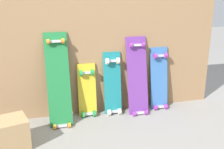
{
  "coord_description": "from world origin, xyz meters",
  "views": [
    {
      "loc": [
        -0.68,
        -2.59,
        1.26
      ],
      "look_at": [
        0.0,
        -0.07,
        0.45
      ],
      "focal_mm": 43.09,
      "sensor_mm": 36.0,
      "label": 1
    }
  ],
  "objects_px": {
    "skateboard_green": "(59,84)",
    "wooden_crate": "(12,133)",
    "skateboard_teal": "(113,86)",
    "skateboard_blue": "(159,81)",
    "skateboard_yellow": "(87,93)",
    "skateboard_purple": "(137,79)"
  },
  "relations": [
    {
      "from": "skateboard_purple",
      "to": "wooden_crate",
      "type": "xyz_separation_m",
      "value": [
        -1.25,
        -0.4,
        -0.24
      ]
    },
    {
      "from": "skateboard_yellow",
      "to": "skateboard_purple",
      "type": "xyz_separation_m",
      "value": [
        0.53,
        -0.05,
        0.12
      ]
    },
    {
      "from": "skateboard_blue",
      "to": "skateboard_purple",
      "type": "bearing_deg",
      "value": -171.37
    },
    {
      "from": "skateboard_teal",
      "to": "skateboard_green",
      "type": "bearing_deg",
      "value": -171.91
    },
    {
      "from": "skateboard_green",
      "to": "wooden_crate",
      "type": "bearing_deg",
      "value": -139.89
    },
    {
      "from": "skateboard_yellow",
      "to": "skateboard_teal",
      "type": "relative_size",
      "value": 0.85
    },
    {
      "from": "skateboard_teal",
      "to": "skateboard_yellow",
      "type": "bearing_deg",
      "value": 178.06
    },
    {
      "from": "skateboard_green",
      "to": "skateboard_teal",
      "type": "bearing_deg",
      "value": 8.09
    },
    {
      "from": "skateboard_green",
      "to": "wooden_crate",
      "type": "distance_m",
      "value": 0.63
    },
    {
      "from": "skateboard_teal",
      "to": "skateboard_blue",
      "type": "height_order",
      "value": "skateboard_blue"
    },
    {
      "from": "wooden_crate",
      "to": "skateboard_green",
      "type": "bearing_deg",
      "value": 40.11
    },
    {
      "from": "skateboard_yellow",
      "to": "wooden_crate",
      "type": "relative_size",
      "value": 2.4
    },
    {
      "from": "skateboard_blue",
      "to": "skateboard_green",
      "type": "bearing_deg",
      "value": -175.84
    },
    {
      "from": "skateboard_blue",
      "to": "wooden_crate",
      "type": "relative_size",
      "value": 2.91
    },
    {
      "from": "skateboard_teal",
      "to": "skateboard_purple",
      "type": "relative_size",
      "value": 0.82
    },
    {
      "from": "skateboard_blue",
      "to": "wooden_crate",
      "type": "bearing_deg",
      "value": -163.87
    },
    {
      "from": "skateboard_teal",
      "to": "wooden_crate",
      "type": "bearing_deg",
      "value": -156.03
    },
    {
      "from": "skateboard_yellow",
      "to": "skateboard_blue",
      "type": "xyz_separation_m",
      "value": [
        0.8,
        -0.01,
        0.06
      ]
    },
    {
      "from": "skateboard_green",
      "to": "skateboard_teal",
      "type": "relative_size",
      "value": 1.33
    },
    {
      "from": "wooden_crate",
      "to": "skateboard_purple",
      "type": "bearing_deg",
      "value": 17.69
    },
    {
      "from": "skateboard_yellow",
      "to": "skateboard_purple",
      "type": "height_order",
      "value": "skateboard_purple"
    },
    {
      "from": "skateboard_teal",
      "to": "wooden_crate",
      "type": "xyz_separation_m",
      "value": [
        -0.99,
        -0.44,
        -0.17
      ]
    }
  ]
}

